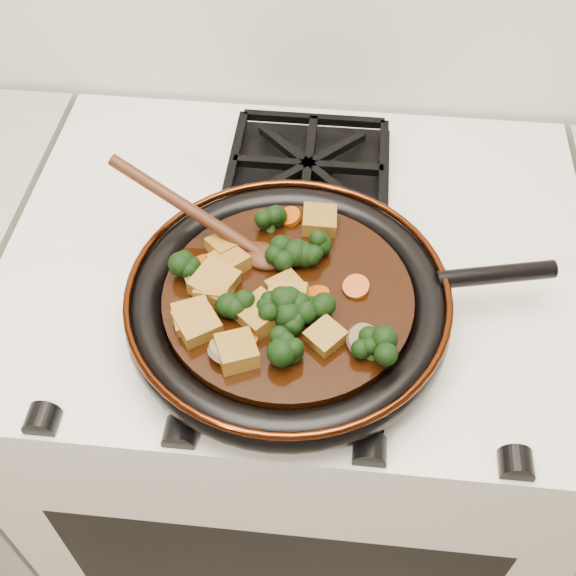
# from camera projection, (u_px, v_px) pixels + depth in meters

# --- Properties ---
(stove) EXTENTS (0.76, 0.60, 0.90)m
(stove) POSITION_uv_depth(u_px,v_px,m) (296.00, 420.00, 1.28)
(stove) COLOR white
(stove) RESTS_ON ground
(burner_grate_front) EXTENTS (0.23, 0.23, 0.03)m
(burner_grate_front) POSITION_uv_depth(u_px,v_px,m) (288.00, 330.00, 0.84)
(burner_grate_front) COLOR black
(burner_grate_front) RESTS_ON stove
(burner_grate_back) EXTENTS (0.23, 0.23, 0.03)m
(burner_grate_back) POSITION_uv_depth(u_px,v_px,m) (308.00, 170.00, 1.01)
(burner_grate_back) COLOR black
(burner_grate_back) RESTS_ON stove
(skillet) EXTENTS (0.49, 0.37, 0.05)m
(skillet) POSITION_uv_depth(u_px,v_px,m) (290.00, 302.00, 0.83)
(skillet) COLOR black
(skillet) RESTS_ON burner_grate_front
(braising_sauce) EXTENTS (0.28, 0.28, 0.02)m
(braising_sauce) POSITION_uv_depth(u_px,v_px,m) (288.00, 300.00, 0.82)
(braising_sauce) COLOR black
(braising_sauce) RESTS_ON skillet
(tofu_cube_0) EXTENTS (0.05, 0.05, 0.03)m
(tofu_cube_0) POSITION_uv_depth(u_px,v_px,m) (193.00, 318.00, 0.78)
(tofu_cube_0) COLOR olive
(tofu_cube_0) RESTS_ON braising_sauce
(tofu_cube_1) EXTENTS (0.05, 0.05, 0.03)m
(tofu_cube_1) POSITION_uv_depth(u_px,v_px,m) (287.00, 305.00, 0.79)
(tofu_cube_1) COLOR olive
(tofu_cube_1) RESTS_ON braising_sauce
(tofu_cube_2) EXTENTS (0.05, 0.05, 0.03)m
(tofu_cube_2) POSITION_uv_depth(u_px,v_px,m) (215.00, 289.00, 0.81)
(tofu_cube_2) COLOR olive
(tofu_cube_2) RESTS_ON braising_sauce
(tofu_cube_3) EXTENTS (0.06, 0.06, 0.03)m
(tofu_cube_3) POSITION_uv_depth(u_px,v_px,m) (260.00, 315.00, 0.78)
(tofu_cube_3) COLOR olive
(tofu_cube_3) RESTS_ON braising_sauce
(tofu_cube_4) EXTENTS (0.05, 0.06, 0.03)m
(tofu_cube_4) POSITION_uv_depth(u_px,v_px,m) (237.00, 352.00, 0.75)
(tofu_cube_4) COLOR olive
(tofu_cube_4) RESTS_ON braising_sauce
(tofu_cube_5) EXTENTS (0.04, 0.04, 0.03)m
(tofu_cube_5) POSITION_uv_depth(u_px,v_px,m) (319.00, 221.00, 0.88)
(tofu_cube_5) COLOR olive
(tofu_cube_5) RESTS_ON braising_sauce
(tofu_cube_6) EXTENTS (0.06, 0.06, 0.03)m
(tofu_cube_6) POSITION_uv_depth(u_px,v_px,m) (197.00, 324.00, 0.78)
(tofu_cube_6) COLOR olive
(tofu_cube_6) RESTS_ON braising_sauce
(tofu_cube_7) EXTENTS (0.06, 0.06, 0.03)m
(tofu_cube_7) POSITION_uv_depth(u_px,v_px,m) (215.00, 283.00, 0.81)
(tofu_cube_7) COLOR olive
(tofu_cube_7) RESTS_ON braising_sauce
(tofu_cube_8) EXTENTS (0.05, 0.05, 0.02)m
(tofu_cube_8) POSITION_uv_depth(u_px,v_px,m) (325.00, 337.00, 0.77)
(tofu_cube_8) COLOR olive
(tofu_cube_8) RESTS_ON braising_sauce
(tofu_cube_9) EXTENTS (0.05, 0.05, 0.02)m
(tofu_cube_9) POSITION_uv_depth(u_px,v_px,m) (286.00, 289.00, 0.81)
(tofu_cube_9) COLOR olive
(tofu_cube_9) RESTS_ON braising_sauce
(tofu_cube_10) EXTENTS (0.05, 0.06, 0.03)m
(tofu_cube_10) POSITION_uv_depth(u_px,v_px,m) (229.00, 262.00, 0.83)
(tofu_cube_10) COLOR olive
(tofu_cube_10) RESTS_ON braising_sauce
(tofu_cube_11) EXTENTS (0.05, 0.05, 0.03)m
(tofu_cube_11) POSITION_uv_depth(u_px,v_px,m) (225.00, 246.00, 0.85)
(tofu_cube_11) COLOR olive
(tofu_cube_11) RESTS_ON braising_sauce
(broccoli_floret_0) EXTENTS (0.08, 0.08, 0.07)m
(broccoli_floret_0) POSITION_uv_depth(u_px,v_px,m) (286.00, 257.00, 0.84)
(broccoli_floret_0) COLOR black
(broccoli_floret_0) RESTS_ON braising_sauce
(broccoli_floret_1) EXTENTS (0.09, 0.08, 0.08)m
(broccoli_floret_1) POSITION_uv_depth(u_px,v_px,m) (280.00, 310.00, 0.78)
(broccoli_floret_1) COLOR black
(broccoli_floret_1) RESTS_ON braising_sauce
(broccoli_floret_2) EXTENTS (0.07, 0.07, 0.06)m
(broccoli_floret_2) POSITION_uv_depth(u_px,v_px,m) (372.00, 349.00, 0.75)
(broccoli_floret_2) COLOR black
(broccoli_floret_2) RESTS_ON braising_sauce
(broccoli_floret_3) EXTENTS (0.06, 0.07, 0.06)m
(broccoli_floret_3) POSITION_uv_depth(u_px,v_px,m) (235.00, 304.00, 0.79)
(broccoli_floret_3) COLOR black
(broccoli_floret_3) RESTS_ON braising_sauce
(broccoli_floret_4) EXTENTS (0.08, 0.08, 0.05)m
(broccoli_floret_4) POSITION_uv_depth(u_px,v_px,m) (292.00, 316.00, 0.78)
(broccoli_floret_4) COLOR black
(broccoli_floret_4) RESTS_ON braising_sauce
(broccoli_floret_5) EXTENTS (0.09, 0.08, 0.08)m
(broccoli_floret_5) POSITION_uv_depth(u_px,v_px,m) (191.00, 275.00, 0.82)
(broccoli_floret_5) COLOR black
(broccoli_floret_5) RESTS_ON braising_sauce
(broccoli_floret_6) EXTENTS (0.07, 0.07, 0.07)m
(broccoli_floret_6) POSITION_uv_depth(u_px,v_px,m) (311.00, 251.00, 0.84)
(broccoli_floret_6) COLOR black
(broccoli_floret_6) RESTS_ON braising_sauce
(broccoli_floret_7) EXTENTS (0.08, 0.08, 0.06)m
(broccoli_floret_7) POSITION_uv_depth(u_px,v_px,m) (314.00, 313.00, 0.79)
(broccoli_floret_7) COLOR black
(broccoli_floret_7) RESTS_ON braising_sauce
(broccoli_floret_8) EXTENTS (0.07, 0.07, 0.07)m
(broccoli_floret_8) POSITION_uv_depth(u_px,v_px,m) (287.00, 350.00, 0.75)
(broccoli_floret_8) COLOR black
(broccoli_floret_8) RESTS_ON braising_sauce
(broccoli_floret_9) EXTENTS (0.08, 0.09, 0.07)m
(broccoli_floret_9) POSITION_uv_depth(u_px,v_px,m) (270.00, 223.00, 0.87)
(broccoli_floret_9) COLOR black
(broccoli_floret_9) RESTS_ON braising_sauce
(carrot_coin_0) EXTENTS (0.03, 0.03, 0.01)m
(carrot_coin_0) POSITION_uv_depth(u_px,v_px,m) (205.00, 265.00, 0.83)
(carrot_coin_0) COLOR #AD3F04
(carrot_coin_0) RESTS_ON braising_sauce
(carrot_coin_1) EXTENTS (0.03, 0.03, 0.02)m
(carrot_coin_1) POSITION_uv_depth(u_px,v_px,m) (317.00, 296.00, 0.81)
(carrot_coin_1) COLOR #AD3F04
(carrot_coin_1) RESTS_ON braising_sauce
(carrot_coin_2) EXTENTS (0.03, 0.03, 0.02)m
(carrot_coin_2) POSITION_uv_depth(u_px,v_px,m) (290.00, 217.00, 0.88)
(carrot_coin_2) COLOR #AD3F04
(carrot_coin_2) RESTS_ON braising_sauce
(carrot_coin_3) EXTENTS (0.03, 0.03, 0.02)m
(carrot_coin_3) POSITION_uv_depth(u_px,v_px,m) (356.00, 287.00, 0.81)
(carrot_coin_3) COLOR #AD3F04
(carrot_coin_3) RESTS_ON braising_sauce
(carrot_coin_4) EXTENTS (0.03, 0.03, 0.01)m
(carrot_coin_4) POSITION_uv_depth(u_px,v_px,m) (246.00, 339.00, 0.77)
(carrot_coin_4) COLOR #AD3F04
(carrot_coin_4) RESTS_ON braising_sauce
(mushroom_slice_0) EXTENTS (0.03, 0.03, 0.03)m
(mushroom_slice_0) POSITION_uv_depth(u_px,v_px,m) (197.00, 277.00, 0.82)
(mushroom_slice_0) COLOR olive
(mushroom_slice_0) RESTS_ON braising_sauce
(mushroom_slice_1) EXTENTS (0.05, 0.05, 0.03)m
(mushroom_slice_1) POSITION_uv_depth(u_px,v_px,m) (226.00, 351.00, 0.76)
(mushroom_slice_1) COLOR olive
(mushroom_slice_1) RESTS_ON braising_sauce
(mushroom_slice_2) EXTENTS (0.04, 0.04, 0.02)m
(mushroom_slice_2) POSITION_uv_depth(u_px,v_px,m) (198.00, 319.00, 0.78)
(mushroom_slice_2) COLOR olive
(mushroom_slice_2) RESTS_ON braising_sauce
(mushroom_slice_3) EXTENTS (0.05, 0.05, 0.02)m
(mushroom_slice_3) POSITION_uv_depth(u_px,v_px,m) (364.00, 340.00, 0.76)
(mushroom_slice_3) COLOR olive
(mushroom_slice_3) RESTS_ON braising_sauce
(wooden_spoon) EXTENTS (0.14, 0.07, 0.21)m
(wooden_spoon) POSITION_uv_depth(u_px,v_px,m) (222.00, 230.00, 0.84)
(wooden_spoon) COLOR #3F1C0D
(wooden_spoon) RESTS_ON braising_sauce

